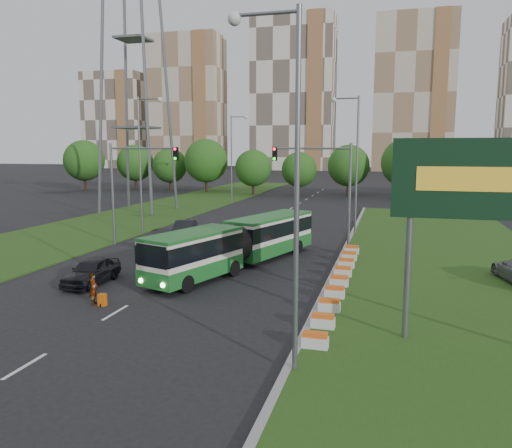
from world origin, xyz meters
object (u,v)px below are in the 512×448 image
(billboard, at_px, (475,188))
(traffic_mast_median, at_px, (327,180))
(traffic_mast_left, at_px, (130,178))
(transmission_pylon, at_px, (133,21))
(car_left_near, at_px, (92,271))
(shopping_trolley, at_px, (102,300))
(pedestrian, at_px, (93,289))
(car_left_far, at_px, (184,229))
(articulated_bus, at_px, (236,243))

(billboard, distance_m, traffic_mast_median, 17.68)
(traffic_mast_left, bearing_deg, transmission_pylon, 116.86)
(car_left_near, relative_size, shopping_trolley, 7.29)
(transmission_pylon, relative_size, pedestrian, 27.60)
(transmission_pylon, bearing_deg, shopping_trolley, -64.51)
(traffic_mast_median, bearing_deg, shopping_trolley, -120.34)
(car_left_far, relative_size, shopping_trolley, 7.47)
(traffic_mast_left, bearing_deg, shopping_trolley, -66.38)
(traffic_mast_median, bearing_deg, car_left_far, 166.32)
(pedestrian, bearing_deg, traffic_mast_left, 2.49)
(articulated_bus, distance_m, shopping_trolley, 10.32)
(traffic_mast_left, bearing_deg, traffic_mast_median, 3.77)
(billboard, bearing_deg, transmission_pylon, 133.48)
(pedestrian, bearing_deg, shopping_trolley, -120.92)
(billboard, xyz_separation_m, traffic_mast_median, (-7.47, 16.00, -0.81))
(transmission_pylon, bearing_deg, articulated_bus, -50.33)
(traffic_mast_median, height_order, transmission_pylon, transmission_pylon)
(car_left_far, bearing_deg, transmission_pylon, 116.98)
(car_left_near, bearing_deg, car_left_far, 89.98)
(billboard, bearing_deg, traffic_mast_left, 146.45)
(car_left_near, relative_size, pedestrian, 2.73)
(traffic_mast_left, height_order, car_left_far, traffic_mast_left)
(car_left_far, bearing_deg, car_left_near, -99.56)
(car_left_far, xyz_separation_m, shopping_trolley, (3.55, -18.28, -0.44))
(billboard, height_order, transmission_pylon, transmission_pylon)
(billboard, relative_size, car_left_far, 1.79)
(traffic_mast_left, xyz_separation_m, car_left_near, (3.43, -10.86, -4.61))
(articulated_bus, distance_m, car_left_far, 11.52)
(traffic_mast_left, relative_size, pedestrian, 5.02)
(car_left_far, bearing_deg, traffic_mast_median, -26.12)
(transmission_pylon, bearing_deg, car_left_far, -50.58)
(car_left_near, bearing_deg, articulated_bus, 39.68)
(billboard, xyz_separation_m, articulated_bus, (-12.55, 10.25, -4.60))
(billboard, bearing_deg, car_left_near, 167.83)
(billboard, xyz_separation_m, transmission_pylon, (-32.25, 34.00, 15.84))
(shopping_trolley, bearing_deg, traffic_mast_left, 114.26)
(shopping_trolley, bearing_deg, pedestrian, 169.16)
(traffic_mast_median, xyz_separation_m, shopping_trolley, (-8.93, -15.25, -5.05))
(transmission_pylon, relative_size, car_left_near, 10.09)
(pedestrian, bearing_deg, car_left_near, 15.20)
(traffic_mast_left, xyz_separation_m, articulated_bus, (10.08, -4.75, -3.79))
(traffic_mast_left, height_order, pedestrian, traffic_mast_left)
(traffic_mast_median, height_order, car_left_far, traffic_mast_median)
(transmission_pylon, xyz_separation_m, car_left_far, (12.30, -14.96, -21.26))
(billboard, height_order, traffic_mast_left, same)
(articulated_bus, distance_m, pedestrian, 10.39)
(traffic_mast_median, xyz_separation_m, car_left_near, (-11.73, -11.86, -4.61))
(car_left_near, height_order, pedestrian, pedestrian)
(traffic_mast_left, height_order, transmission_pylon, transmission_pylon)
(articulated_bus, distance_m, car_left_near, 9.07)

